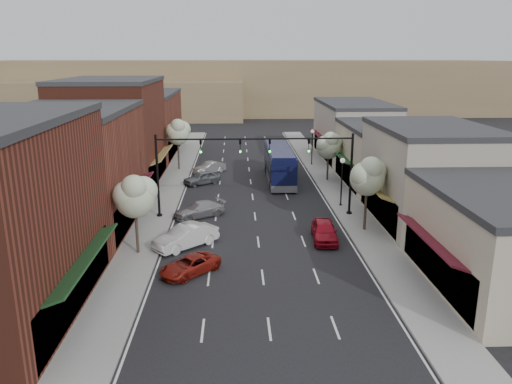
{
  "coord_description": "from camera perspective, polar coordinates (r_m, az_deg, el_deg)",
  "views": [
    {
      "loc": [
        -1.57,
        -32.03,
        13.11
      ],
      "look_at": [
        0.07,
        7.75,
        2.2
      ],
      "focal_mm": 35.0,
      "sensor_mm": 36.0,
      "label": 1
    }
  ],
  "objects": [
    {
      "name": "ground",
      "position": [
        34.64,
        0.41,
        -6.91
      ],
      "size": [
        160.0,
        160.0,
        0.0
      ],
      "primitive_type": "plane",
      "color": "black",
      "rests_on": "ground"
    },
    {
      "name": "parked_car_b",
      "position": [
        35.62,
        -8.05,
        -5.06
      ],
      "size": [
        4.73,
        4.47,
        1.59
      ],
      "primitive_type": "imported",
      "rotation": [
        0.0,
        0.0,
        -0.84
      ],
      "color": "silver",
      "rests_on": "ground"
    },
    {
      "name": "tree_left_far",
      "position": [
        58.97,
        -8.91,
        6.84
      ],
      "size": [
        2.85,
        2.65,
        6.13
      ],
      "color": "#47382B",
      "rests_on": "ground"
    },
    {
      "name": "signal_mast_right",
      "position": [
        41.54,
        7.67,
        3.4
      ],
      "size": [
        8.22,
        0.46,
        7.0
      ],
      "color": "black",
      "rests_on": "ground"
    },
    {
      "name": "sidewalk_left",
      "position": [
        52.63,
        -9.75,
        0.76
      ],
      "size": [
        2.8,
        73.0,
        0.15
      ],
      "primitive_type": "cube",
      "color": "gray",
      "rests_on": "ground"
    },
    {
      "name": "tree_right_near",
      "position": [
        38.31,
        12.71,
        1.88
      ],
      "size": [
        2.85,
        2.65,
        5.95
      ],
      "color": "#47382B",
      "rests_on": "ground"
    },
    {
      "name": "bldg_left_far",
      "position": [
        69.77,
        -12.91,
        7.57
      ],
      "size": [
        10.14,
        18.1,
        8.4
      ],
      "color": "brown",
      "rests_on": "ground"
    },
    {
      "name": "parked_car_d",
      "position": [
        52.81,
        -6.2,
        1.63
      ],
      "size": [
        4.25,
        3.62,
        1.38
      ],
      "primitive_type": "imported",
      "rotation": [
        0.0,
        0.0,
        -0.97
      ],
      "color": "slate",
      "rests_on": "ground"
    },
    {
      "name": "bldg_right_far",
      "position": [
        66.5,
        11.02,
        6.87
      ],
      "size": [
        9.14,
        16.1,
        7.4
      ],
      "color": "#A59C8D",
      "rests_on": "ground"
    },
    {
      "name": "coach_bus",
      "position": [
        53.94,
        2.68,
        3.28
      ],
      "size": [
        2.62,
        11.77,
        3.6
      ],
      "rotation": [
        0.0,
        0.0,
        -0.0
      ],
      "color": "#0D1035",
      "rests_on": "ground"
    },
    {
      "name": "parked_car_e",
      "position": [
        57.69,
        -5.37,
        2.79
      ],
      "size": [
        3.9,
        3.67,
        1.31
      ],
      "primitive_type": "imported",
      "rotation": [
        0.0,
        0.0,
        -0.85
      ],
      "color": "#A3A4A8",
      "rests_on": "ground"
    },
    {
      "name": "bldg_left_midfar",
      "position": [
        54.1,
        -15.99,
        6.54
      ],
      "size": [
        10.14,
        14.1,
        10.9
      ],
      "color": "#5F281B",
      "rests_on": "ground"
    },
    {
      "name": "red_hatchback",
      "position": [
        36.88,
        7.82,
        -4.42
      ],
      "size": [
        2.06,
        4.48,
        1.49
      ],
      "primitive_type": "imported",
      "rotation": [
        0.0,
        0.0,
        -0.07
      ],
      "color": "maroon",
      "rests_on": "ground"
    },
    {
      "name": "lamp_post_far",
      "position": [
        61.59,
        6.45,
        5.78
      ],
      "size": [
        0.44,
        0.44,
        4.44
      ],
      "color": "black",
      "rests_on": "ground"
    },
    {
      "name": "lamp_post_near",
      "position": [
        44.71,
        9.8,
        2.03
      ],
      "size": [
        0.44,
        0.44,
        4.44
      ],
      "color": "black",
      "rests_on": "ground"
    },
    {
      "name": "curb_left",
      "position": [
        52.46,
        -8.23,
        0.77
      ],
      "size": [
        0.25,
        73.0,
        0.17
      ],
      "primitive_type": "cube",
      "color": "gray",
      "rests_on": "ground"
    },
    {
      "name": "hill_far",
      "position": [
        122.25,
        -1.67,
        11.98
      ],
      "size": [
        120.0,
        30.0,
        12.0
      ],
      "primitive_type": "cube",
      "color": "#7A6647",
      "rests_on": "ground"
    },
    {
      "name": "tree_right_far",
      "position": [
        53.69,
        8.35,
        5.38
      ],
      "size": [
        2.85,
        2.65,
        5.43
      ],
      "color": "#47382B",
      "rests_on": "ground"
    },
    {
      "name": "tree_left_near",
      "position": [
        33.85,
        -13.67,
        -0.34
      ],
      "size": [
        2.85,
        2.65,
        5.69
      ],
      "color": "#47382B",
      "rests_on": "ground"
    },
    {
      "name": "parked_car_a",
      "position": [
        31.48,
        -7.58,
        -8.31
      ],
      "size": [
        4.16,
        4.17,
        1.12
      ],
      "primitive_type": "imported",
      "rotation": [
        0.0,
        0.0,
        -0.78
      ],
      "color": "maroon",
      "rests_on": "ground"
    },
    {
      "name": "sidewalk_right",
      "position": [
        53.13,
        8.52,
        0.95
      ],
      "size": [
        2.8,
        73.0,
        0.15
      ],
      "primitive_type": "cube",
      "color": "gray",
      "rests_on": "ground"
    },
    {
      "name": "bldg_left_midnear",
      "position": [
        40.96,
        -20.33,
        2.45
      ],
      "size": [
        10.14,
        14.1,
        9.4
      ],
      "color": "brown",
      "rests_on": "ground"
    },
    {
      "name": "parked_car_c",
      "position": [
        42.11,
        -6.51,
        -2.01
      ],
      "size": [
        4.71,
        3.72,
        1.28
      ],
      "primitive_type": "imported",
      "rotation": [
        0.0,
        0.0,
        -1.06
      ],
      "color": "#9A9A9F",
      "rests_on": "ground"
    },
    {
      "name": "curb_right",
      "position": [
        52.88,
        7.03,
        0.93
      ],
      "size": [
        0.25,
        73.0,
        0.17
      ],
      "primitive_type": "cube",
      "color": "gray",
      "rests_on": "ground"
    },
    {
      "name": "bldg_right_midnear",
      "position": [
        42.01,
        19.05,
        1.82
      ],
      "size": [
        9.14,
        12.1,
        7.9
      ],
      "color": "#A59C8D",
      "rests_on": "ground"
    },
    {
      "name": "bldg_right_midfar",
      "position": [
        53.25,
        14.38,
        4.08
      ],
      "size": [
        9.14,
        12.1,
        6.4
      ],
      "color": "#BCAF96",
      "rests_on": "ground"
    },
    {
      "name": "hill_near",
      "position": [
        112.86,
        -14.58,
        10.21
      ],
      "size": [
        50.0,
        20.0,
        8.0
      ],
      "primitive_type": "cube",
      "color": "#7A6647",
      "rests_on": "ground"
    },
    {
      "name": "bldg_right_near",
      "position": [
        31.85,
        26.54,
        -5.02
      ],
      "size": [
        9.14,
        12.1,
        5.9
      ],
      "color": "#BCAF96",
      "rests_on": "ground"
    },
    {
      "name": "signal_mast_left",
      "position": [
        41.12,
        -7.98,
        3.26
      ],
      "size": [
        8.22,
        0.46,
        7.0
      ],
      "color": "black",
      "rests_on": "ground"
    }
  ]
}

